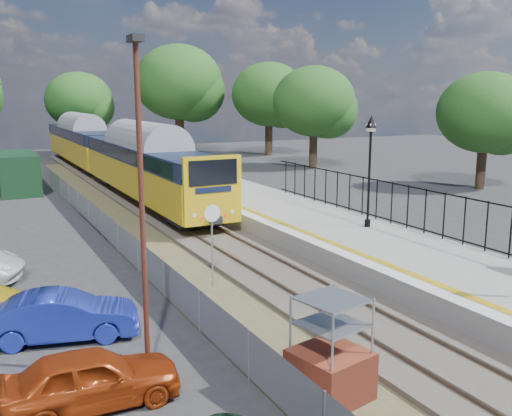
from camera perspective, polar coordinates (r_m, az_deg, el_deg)
ground at (r=16.92m, az=9.24°, el=-10.73°), size 120.00×120.00×0.00m
track_bed at (r=24.77m, az=-4.99°, el=-3.35°), size 5.90×80.00×0.29m
platform at (r=25.36m, az=6.28°, el=-2.20°), size 5.00×70.00×0.90m
platform_edge at (r=24.21m, az=2.22°, el=-1.68°), size 0.90×70.00×0.01m
victorian_lamp_north at (r=23.79m, az=11.37°, el=6.17°), size 0.44×0.44×4.60m
palisade_fence at (r=22.23m, az=19.68°, el=-1.02°), size 0.12×26.00×2.00m
wire_fence at (r=25.76m, az=-14.68°, el=-1.95°), size 0.06×52.00×1.20m
tree_line at (r=55.65m, az=-16.13°, el=11.02°), size 56.80×43.80×11.88m
train at (r=44.21m, az=-14.70°, el=5.65°), size 2.82×40.83×3.51m
brick_plinth at (r=12.22m, az=7.47°, el=-13.99°), size 1.66×1.66×2.26m
speed_sign at (r=18.59m, az=-4.41°, el=-2.38°), size 0.57×0.11×2.83m
carpark_lamp at (r=12.49m, az=-11.40°, el=1.63°), size 0.25×0.50×7.49m
car_red at (r=12.55m, az=-16.19°, el=-16.04°), size 3.65×1.56×1.23m
car_blue at (r=15.90m, az=-18.79°, el=-10.21°), size 4.05×2.20×1.27m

